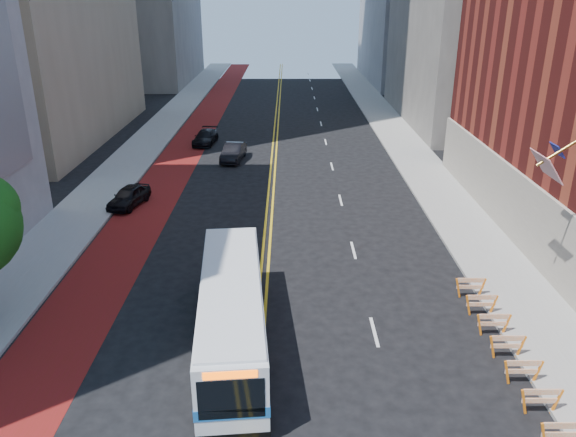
# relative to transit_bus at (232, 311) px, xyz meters

# --- Properties ---
(sidewalk_left) EXTENTS (4.00, 140.00, 0.15)m
(sidewalk_left) POSITION_rel_transit_bus_xyz_m (-10.99, 24.86, -1.47)
(sidewalk_left) COLOR gray
(sidewalk_left) RESTS_ON ground
(sidewalk_right) EXTENTS (4.00, 140.00, 0.15)m
(sidewalk_right) POSITION_rel_transit_bus_xyz_m (13.01, 24.86, -1.47)
(sidewalk_right) COLOR gray
(sidewalk_right) RESTS_ON ground
(bus_lane_paint) EXTENTS (3.60, 140.00, 0.01)m
(bus_lane_paint) POSITION_rel_transit_bus_xyz_m (-7.09, 24.86, -1.54)
(bus_lane_paint) COLOR #64170E
(bus_lane_paint) RESTS_ON ground
(center_line_inner) EXTENTS (0.14, 140.00, 0.01)m
(center_line_inner) POSITION_rel_transit_bus_xyz_m (0.83, 24.86, -1.54)
(center_line_inner) COLOR gold
(center_line_inner) RESTS_ON ground
(center_line_outer) EXTENTS (0.14, 140.00, 0.01)m
(center_line_outer) POSITION_rel_transit_bus_xyz_m (1.19, 24.86, -1.54)
(center_line_outer) COLOR gold
(center_line_outer) RESTS_ON ground
(lane_dashes) EXTENTS (0.14, 98.20, 0.01)m
(lane_dashes) POSITION_rel_transit_bus_xyz_m (5.81, 32.86, -1.54)
(lane_dashes) COLOR silver
(lane_dashes) RESTS_ON ground
(construction_barriers) EXTENTS (1.42, 10.91, 1.00)m
(construction_barriers) POSITION_rel_transit_bus_xyz_m (10.61, -1.71, -0.87)
(construction_barriers) COLOR orange
(construction_barriers) RESTS_ON ground
(transit_bus) EXTENTS (3.31, 10.91, 2.95)m
(transit_bus) POSITION_rel_transit_bus_xyz_m (0.00, 0.00, 0.00)
(transit_bus) COLOR silver
(transit_bus) RESTS_ON ground
(car_a) EXTENTS (2.46, 4.17, 1.33)m
(car_a) POSITION_rel_transit_bus_xyz_m (-8.29, 15.80, -0.88)
(car_a) COLOR black
(car_a) RESTS_ON ground
(car_b) EXTENTS (2.01, 4.49, 1.43)m
(car_b) POSITION_rel_transit_bus_xyz_m (-2.34, 26.64, -0.83)
(car_b) COLOR black
(car_b) RESTS_ON ground
(car_c) EXTENTS (2.22, 4.53, 1.27)m
(car_c) POSITION_rel_transit_bus_xyz_m (-5.46, 32.17, -0.91)
(car_c) COLOR black
(car_c) RESTS_ON ground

